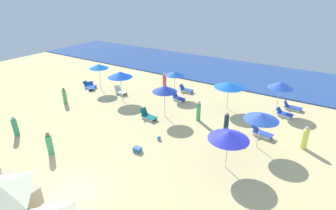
{
  "coord_description": "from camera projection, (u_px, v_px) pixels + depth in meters",
  "views": [
    {
      "loc": [
        9.81,
        -6.27,
        9.73
      ],
      "look_at": [
        -0.36,
        9.67,
        1.18
      ],
      "focal_mm": 28.04,
      "sensor_mm": 36.0,
      "label": 1
    }
  ],
  "objects": [
    {
      "name": "beachgoer_0",
      "position": [
        165.0,
        81.0,
        27.27
      ],
      "size": [
        0.38,
        0.38,
        1.68
      ],
      "rotation": [
        0.0,
        0.0,
        6.26
      ],
      "color": "#D54B4B",
      "rests_on": "ground_plane"
    },
    {
      "name": "beachgoer_3",
      "position": [
        49.0,
        144.0,
        16.47
      ],
      "size": [
        0.52,
        0.52,
        1.54
      ],
      "rotation": [
        0.0,
        0.0,
        2.2
      ],
      "color": "#44A169",
      "rests_on": "ground_plane"
    },
    {
      "name": "beach_ball_0",
      "position": [
        159.0,
        138.0,
        18.2
      ],
      "size": [
        0.29,
        0.29,
        0.29
      ],
      "primitive_type": "sphere",
      "color": "#259BCD",
      "rests_on": "ground_plane"
    },
    {
      "name": "ground_plane",
      "position": [
        74.0,
        192.0,
        13.64
      ],
      "size": [
        60.0,
        60.0,
        0.0
      ],
      "primitive_type": "plane",
      "color": "#E6CD89"
    },
    {
      "name": "lounge_chair_7_0",
      "position": [
        91.0,
        87.0,
        27.32
      ],
      "size": [
        1.58,
        1.4,
        0.59
      ],
      "rotation": [
        0.0,
        0.0,
        0.94
      ],
      "color": "silver",
      "rests_on": "ground_plane"
    },
    {
      "name": "lounge_chair_5_1",
      "position": [
        284.0,
        114.0,
        21.44
      ],
      "size": [
        1.36,
        0.79,
        0.64
      ],
      "rotation": [
        0.0,
        0.0,
        1.4
      ],
      "color": "silver",
      "rests_on": "ground_plane"
    },
    {
      "name": "lounge_chair_1_0",
      "position": [
        186.0,
        90.0,
        26.44
      ],
      "size": [
        1.41,
        0.66,
        0.7
      ],
      "rotation": [
        0.0,
        0.0,
        1.59
      ],
      "color": "silver",
      "rests_on": "ground_plane"
    },
    {
      "name": "umbrella_0",
      "position": [
        120.0,
        74.0,
        23.96
      ],
      "size": [
        2.25,
        2.25,
        2.68
      ],
      "color": "silver",
      "rests_on": "ground_plane"
    },
    {
      "name": "ocean",
      "position": [
        235.0,
        72.0,
        32.41
      ],
      "size": [
        60.0,
        11.04,
        0.12
      ],
      "primitive_type": "cube",
      "color": "#2A4E98",
      "rests_on": "ground_plane"
    },
    {
      "name": "umbrella_6",
      "position": [
        229.0,
        135.0,
        14.61
      ],
      "size": [
        2.34,
        2.34,
        2.44
      ],
      "color": "silver",
      "rests_on": "ground_plane"
    },
    {
      "name": "lounge_chair_4_0",
      "position": [
        261.0,
        133.0,
        18.59
      ],
      "size": [
        1.6,
        0.83,
        0.77
      ],
      "rotation": [
        0.0,
        0.0,
        1.4
      ],
      "color": "silver",
      "rests_on": "ground_plane"
    },
    {
      "name": "beachgoer_2",
      "position": [
        15.0,
        127.0,
        18.53
      ],
      "size": [
        0.48,
        0.48,
        1.5
      ],
      "rotation": [
        0.0,
        0.0,
        5.17
      ],
      "color": "#389269",
      "rests_on": "ground_plane"
    },
    {
      "name": "umbrella_1",
      "position": [
        175.0,
        73.0,
        24.84
      ],
      "size": [
        1.91,
        1.91,
        2.44
      ],
      "color": "silver",
      "rests_on": "ground_plane"
    },
    {
      "name": "umbrella_3",
      "position": [
        229.0,
        85.0,
        22.05
      ],
      "size": [
        2.48,
        2.48,
        2.38
      ],
      "color": "silver",
      "rests_on": "ground_plane"
    },
    {
      "name": "umbrella_5",
      "position": [
        281.0,
        85.0,
        21.61
      ],
      "size": [
        2.07,
        2.07,
        2.62
      ],
      "color": "silver",
      "rests_on": "ground_plane"
    },
    {
      "name": "lounge_chair_1_1",
      "position": [
        178.0,
        98.0,
        24.47
      ],
      "size": [
        1.39,
        0.81,
        0.64
      ],
      "rotation": [
        0.0,
        0.0,
        1.37
      ],
      "color": "silver",
      "rests_on": "ground_plane"
    },
    {
      "name": "beachgoer_6",
      "position": [
        199.0,
        111.0,
        20.6
      ],
      "size": [
        0.4,
        0.4,
        1.67
      ],
      "rotation": [
        0.0,
        0.0,
        4.44
      ],
      "color": "#44A963",
      "rests_on": "ground_plane"
    },
    {
      "name": "beachgoer_4",
      "position": [
        226.0,
        124.0,
        18.69
      ],
      "size": [
        0.37,
        0.37,
        1.7
      ],
      "rotation": [
        0.0,
        0.0,
        0.1
      ],
      "color": "#1E3341",
      "rests_on": "ground_plane"
    },
    {
      "name": "cooler_box_1",
      "position": [
        137.0,
        149.0,
        16.92
      ],
      "size": [
        0.53,
        0.41,
        0.3
      ],
      "primitive_type": "cube",
      "rotation": [
        0.0,
        0.0,
        3.22
      ],
      "color": "#2F61AE",
      "rests_on": "ground_plane"
    },
    {
      "name": "lounge_chair_2_0",
      "position": [
        148.0,
        116.0,
        21.08
      ],
      "size": [
        1.51,
        0.82,
        0.78
      ],
      "rotation": [
        0.0,
        0.0,
        1.42
      ],
      "color": "silver",
      "rests_on": "ground_plane"
    },
    {
      "name": "umbrella_2",
      "position": [
        165.0,
        89.0,
        20.59
      ],
      "size": [
        1.99,
        1.99,
        2.68
      ],
      "color": "silver",
      "rests_on": "ground_plane"
    },
    {
      "name": "beachgoer_1",
      "position": [
        65.0,
        96.0,
        23.7
      ],
      "size": [
        0.49,
        0.49,
        1.49
      ],
      "rotation": [
        0.0,
        0.0,
        5.69
      ],
      "color": "#53AB63",
      "rests_on": "ground_plane"
    },
    {
      "name": "umbrella_7",
      "position": [
        99.0,
        66.0,
        26.27
      ],
      "size": [
        1.91,
        1.91,
        2.68
      ],
      "color": "silver",
      "rests_on": "ground_plane"
    },
    {
      "name": "umbrella_4",
      "position": [
        262.0,
        116.0,
        16.47
      ],
      "size": [
        2.19,
        2.19,
        2.52
      ],
      "color": "silver",
      "rests_on": "ground_plane"
    },
    {
      "name": "lounge_chair_7_1",
      "position": [
        90.0,
        86.0,
        27.52
      ],
      "size": [
        1.45,
        1.0,
        0.69
      ],
      "rotation": [
        0.0,
        0.0,
        1.89
      ],
      "color": "silver",
      "rests_on": "ground_plane"
    },
    {
      "name": "beachgoer_5",
      "position": [
        305.0,
        138.0,
        17.03
      ],
      "size": [
        0.54,
        0.54,
        1.6
      ],
      "rotation": [
        0.0,
        0.0,
        0.92
      ],
      "color": "#EAF75B",
      "rests_on": "ground_plane"
    },
    {
      "name": "lounge_chair_5_0",
      "position": [
        292.0,
        107.0,
        22.69
      ],
      "size": [
        1.52,
        0.71,
        0.67
      ],
      "rotation": [
        0.0,
        0.0,
        1.53
      ],
      "color": "silver",
      "rests_on": "ground_plane"
    },
    {
      "name": "lounge_chair_4_1",
      "position": [
        233.0,
        137.0,
        18.07
      ],
      "size": [
        1.39,
        0.69,
        0.78
      ],
      "rotation": [
        0.0,
        0.0,
        1.54
      ],
      "color": "silver",
      "rests_on": "ground_plane"
    },
    {
      "name": "lounge_chair_0_0",
      "position": [
        120.0,
        91.0,
        25.98
      ],
      "size": [
        1.46,
        0.89,
        0.74
      ],
      "rotation": [
        0.0,
        0.0,
        1.38
      ],
      "color": "silver",
      "rests_on": "ground_plane"
    },
    {
      "name": "cabana_1",
      "position": [
        7.0,
        210.0,
        10.69
      ],
      "size": [
        2.49,
        2.28,
        2.75
      ],
      "rotation": [
        0.0,
        0.0,
        0.04
      ],
      "color": "beige",
      "rests_on": "ground_plane"
    }
  ]
}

